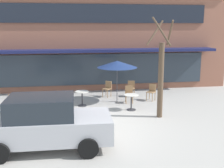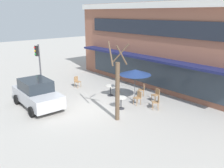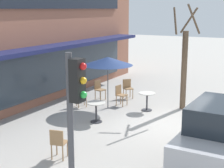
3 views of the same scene
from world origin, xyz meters
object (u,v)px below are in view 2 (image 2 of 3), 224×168
cafe_chair_1 (157,101)px  cafe_chair_0 (138,97)px  cafe_chair_4 (77,81)px  cafe_table_near_wall (110,89)px  parked_sedan (37,93)px  cafe_chair_3 (156,94)px  street_tree (117,88)px  traffic_light_pole (38,58)px  cafe_chair_2 (142,89)px  cafe_table_streetside (121,101)px  patio_umbrella_green_folded (135,72)px

cafe_chair_1 → cafe_chair_0: bearing=-167.7°
cafe_chair_4 → cafe_table_near_wall: bearing=12.8°
cafe_chair_1 → parked_sedan: bearing=-133.9°
cafe_chair_3 → cafe_chair_4: same height
cafe_table_near_wall → street_tree: street_tree is taller
cafe_chair_4 → traffic_light_pole: (-2.19, -2.12, 1.77)m
parked_sedan → traffic_light_pole: 4.73m
cafe_table_near_wall → street_tree: 4.25m
cafe_chair_3 → cafe_chair_4: (-6.17, -2.33, 0.00)m
cafe_chair_2 → cafe_chair_3: size_ratio=1.00×
cafe_chair_0 → cafe_chair_4: 5.84m
cafe_chair_1 → cafe_chair_3: same height
cafe_chair_2 → cafe_chair_3: same height
cafe_table_streetside → cafe_chair_4: size_ratio=0.85×
cafe_chair_4 → patio_umbrella_green_folded: bearing=14.1°
street_tree → traffic_light_pole: 8.80m
patio_umbrella_green_folded → cafe_chair_2: 1.92m
cafe_table_near_wall → cafe_table_streetside: 2.54m
patio_umbrella_green_folded → cafe_chair_4: size_ratio=2.47×
cafe_table_streetside → traffic_light_pole: 8.16m
patio_umbrella_green_folded → cafe_chair_2: (-0.35, 1.15, -1.50)m
cafe_table_streetside → parked_sedan: 5.33m
patio_umbrella_green_folded → parked_sedan: (-3.31, -5.42, -1.14)m
patio_umbrella_green_folded → traffic_light_pole: bearing=-155.1°
cafe_chair_0 → cafe_chair_2: bearing=123.2°
cafe_table_near_wall → traffic_light_pole: size_ratio=0.22×
traffic_light_pole → cafe_table_streetside: bearing=12.9°
cafe_table_streetside → cafe_chair_1: 2.21m
cafe_table_near_wall → street_tree: bearing=-34.7°
patio_umbrella_green_folded → cafe_chair_1: (1.91, -0.00, -1.50)m
parked_sedan → traffic_light_pole: size_ratio=1.25×
cafe_chair_2 → cafe_chair_3: bearing=-4.8°
cafe_chair_0 → cafe_chair_4: same height
cafe_table_near_wall → patio_umbrella_green_folded: 2.47m
cafe_table_streetside → parked_sedan: bearing=-134.5°
cafe_chair_0 → cafe_chair_2: same height
cafe_chair_1 → traffic_light_pole: 10.02m
cafe_table_streetside → cafe_chair_4: 5.58m
cafe_table_streetside → parked_sedan: parked_sedan is taller
cafe_chair_0 → cafe_chair_3: same height
parked_sedan → street_tree: street_tree is taller
patio_umbrella_green_folded → street_tree: 3.18m
cafe_table_near_wall → traffic_light_pole: bearing=-152.4°
parked_sedan → street_tree: (4.74, 2.58, 1.01)m
traffic_light_pole → cafe_chair_4: bearing=44.0°
cafe_chair_1 → parked_sedan: parked_sedan is taller
cafe_chair_1 → street_tree: size_ratio=0.20×
cafe_chair_1 → street_tree: (-0.48, -2.84, 1.36)m
street_tree → traffic_light_pole: size_ratio=1.28×
patio_umbrella_green_folded → cafe_chair_4: (-5.16, -1.29, -1.50)m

